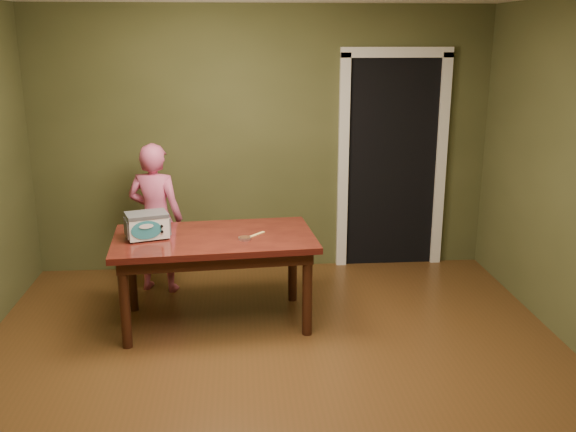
# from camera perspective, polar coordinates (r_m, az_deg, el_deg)

# --- Properties ---
(floor) EXTENTS (5.00, 5.00, 0.00)m
(floor) POSITION_cam_1_polar(r_m,az_deg,el_deg) (4.43, -0.67, -15.53)
(floor) COLOR #513217
(floor) RESTS_ON ground
(room_shell) EXTENTS (4.52, 5.02, 2.61)m
(room_shell) POSITION_cam_1_polar(r_m,az_deg,el_deg) (3.84, -0.75, 6.83)
(room_shell) COLOR #4C4F2A
(room_shell) RESTS_ON ground
(doorway) EXTENTS (1.10, 0.66, 2.25)m
(doorway) POSITION_cam_1_polar(r_m,az_deg,el_deg) (6.86, 8.64, 5.08)
(doorway) COLOR black
(doorway) RESTS_ON ground
(dining_table) EXTENTS (1.67, 1.03, 0.75)m
(dining_table) POSITION_cam_1_polar(r_m,az_deg,el_deg) (5.22, -6.55, -2.81)
(dining_table) COLOR #3A100D
(dining_table) RESTS_ON floor
(toy_oven) EXTENTS (0.38, 0.31, 0.21)m
(toy_oven) POSITION_cam_1_polar(r_m,az_deg,el_deg) (5.19, -12.42, -0.75)
(toy_oven) COLOR #4C4F54
(toy_oven) RESTS_ON dining_table
(baking_pan) EXTENTS (0.10, 0.10, 0.02)m
(baking_pan) POSITION_cam_1_polar(r_m,az_deg,el_deg) (5.07, -3.86, -1.98)
(baking_pan) COLOR silver
(baking_pan) RESTS_ON dining_table
(spatula) EXTENTS (0.14, 0.15, 0.01)m
(spatula) POSITION_cam_1_polar(r_m,az_deg,el_deg) (5.19, -2.78, -1.65)
(spatula) COLOR #FFCD6E
(spatula) RESTS_ON dining_table
(child) EXTENTS (0.58, 0.45, 1.39)m
(child) POSITION_cam_1_polar(r_m,az_deg,el_deg) (5.99, -11.67, -0.19)
(child) COLOR #CD547F
(child) RESTS_ON floor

